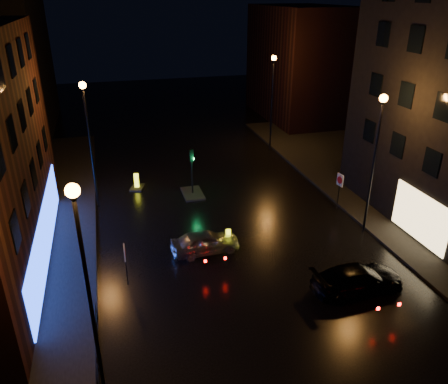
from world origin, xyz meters
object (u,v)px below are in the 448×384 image
(traffic_signal, at_px, (193,188))
(silver_hatchback, at_px, (205,242))
(dark_sedan, at_px, (358,279))
(road_sign_left, at_px, (125,256))
(bollard_near, at_px, (228,242))
(road_sign_right, at_px, (340,183))
(bollard_far, at_px, (137,185))

(traffic_signal, relative_size, silver_hatchback, 0.90)
(dark_sedan, distance_m, road_sign_left, 11.36)
(traffic_signal, xyz_separation_m, silver_hatchback, (-0.87, -7.70, 0.15))
(silver_hatchback, height_order, road_sign_left, road_sign_left)
(traffic_signal, distance_m, silver_hatchback, 7.75)
(bollard_near, bearing_deg, road_sign_right, 29.39)
(dark_sedan, bearing_deg, road_sign_right, -24.42)
(traffic_signal, height_order, road_sign_right, traffic_signal)
(road_sign_left, relative_size, road_sign_right, 0.88)
(silver_hatchback, height_order, bollard_far, silver_hatchback)
(traffic_signal, bearing_deg, silver_hatchback, -96.42)
(road_sign_left, bearing_deg, bollard_near, 23.19)
(silver_hatchback, distance_m, road_sign_left, 4.93)
(dark_sedan, bearing_deg, road_sign_left, 70.37)
(silver_hatchback, distance_m, dark_sedan, 8.31)
(traffic_signal, distance_m, road_sign_right, 10.24)
(road_sign_right, bearing_deg, dark_sedan, 58.91)
(traffic_signal, height_order, bollard_far, traffic_signal)
(road_sign_right, bearing_deg, bollard_far, -37.47)
(bollard_far, bearing_deg, road_sign_right, -10.64)
(silver_hatchback, relative_size, bollard_near, 2.94)
(bollard_near, distance_m, road_sign_right, 8.85)
(bollard_far, bearing_deg, traffic_signal, -11.26)
(dark_sedan, height_order, bollard_near, dark_sedan)
(road_sign_left, xyz_separation_m, road_sign_right, (14.19, 4.72, 0.22))
(traffic_signal, distance_m, bollard_far, 4.35)
(road_sign_right, bearing_deg, bollard_near, 8.21)
(bollard_near, bearing_deg, road_sign_left, -146.40)
(silver_hatchback, xyz_separation_m, dark_sedan, (6.34, -5.37, 0.02))
(traffic_signal, relative_size, bollard_near, 2.65)
(dark_sedan, height_order, road_sign_right, road_sign_right)
(traffic_signal, relative_size, road_sign_right, 1.36)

